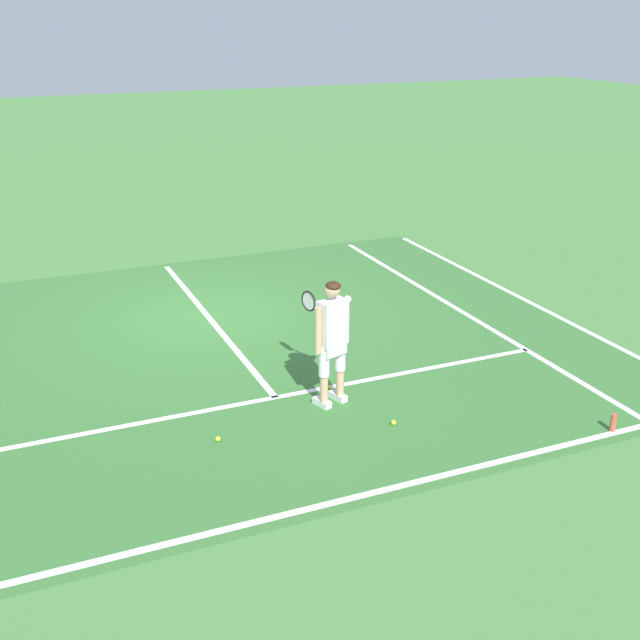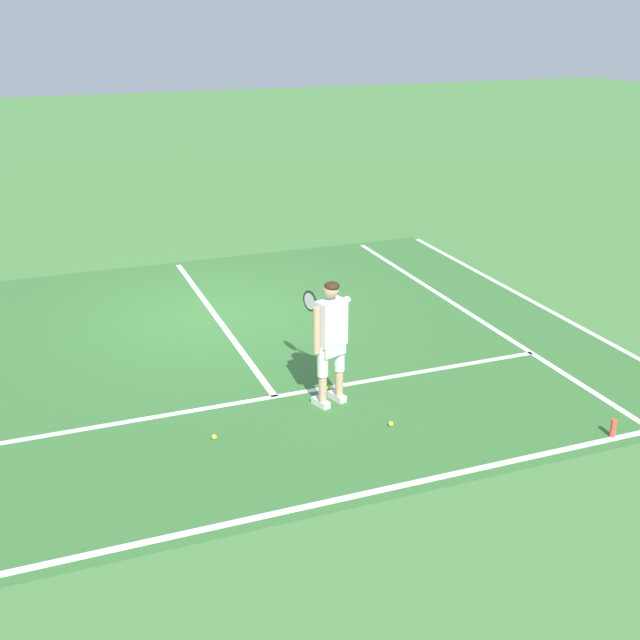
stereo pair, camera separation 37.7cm
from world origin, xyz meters
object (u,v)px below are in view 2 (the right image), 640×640
object	(u,v)px
tennis_ball_near_feet	(391,424)
tennis_ball_mid_court	(328,388)
water_bottle	(613,428)
tennis_player	(330,334)
tennis_ball_by_baseline	(214,437)

from	to	relation	value
tennis_ball_near_feet	tennis_ball_mid_court	size ratio (longest dim) A/B	1.00
tennis_ball_mid_court	water_bottle	size ratio (longest dim) A/B	0.28
tennis_ball_near_feet	tennis_player	bearing A→B (deg)	118.73
tennis_player	water_bottle	xyz separation A→B (m)	(2.90, -2.08, -0.87)
tennis_player	tennis_ball_by_baseline	xyz separation A→B (m)	(-1.68, -0.40, -0.96)
tennis_player	tennis_ball_mid_court	xyz separation A→B (m)	(0.12, 0.37, -0.96)
tennis_ball_by_baseline	water_bottle	bearing A→B (deg)	-20.20
tennis_ball_near_feet	tennis_ball_mid_court	bearing A→B (deg)	105.90
tennis_ball_by_baseline	tennis_ball_mid_court	distance (m)	1.96
tennis_player	tennis_ball_near_feet	world-z (taller)	tennis_player
water_bottle	tennis_ball_near_feet	bearing A→B (deg)	153.51
tennis_ball_mid_court	water_bottle	xyz separation A→B (m)	(2.78, -2.45, 0.08)
tennis_ball_near_feet	tennis_ball_by_baseline	world-z (taller)	same
tennis_player	water_bottle	size ratio (longest dim) A/B	7.36
tennis_ball_near_feet	tennis_ball_mid_court	world-z (taller)	same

